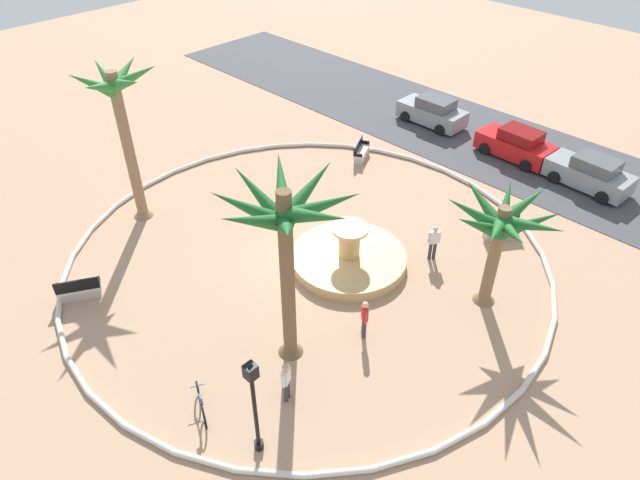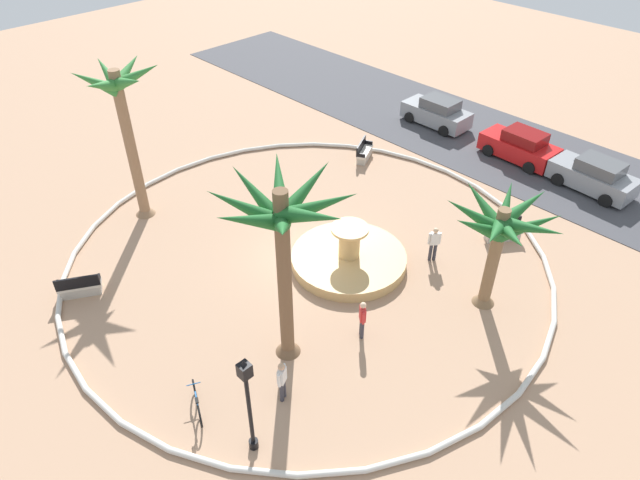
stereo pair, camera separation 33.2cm
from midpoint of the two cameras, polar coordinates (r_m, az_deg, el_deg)
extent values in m
plane|color=tan|center=(23.75, -0.82, -1.74)|extent=(80.00, 80.00, 0.00)
torus|color=silver|center=(23.68, -0.82, -1.55)|extent=(19.82, 19.82, 0.20)
cube|color=#424247|center=(33.60, 17.39, 9.17)|extent=(48.00, 8.00, 0.03)
cylinder|color=tan|center=(23.33, 3.30, -1.94)|extent=(4.73, 4.73, 0.45)
cylinder|color=#236093|center=(23.35, 3.30, -2.01)|extent=(4.16, 4.16, 0.34)
cylinder|color=tan|center=(22.80, 3.38, -0.28)|extent=(0.85, 0.85, 1.26)
cylinder|color=#E0B370|center=(22.38, 3.44, 1.12)|extent=(1.51, 1.51, 0.12)
cylinder|color=brown|center=(17.72, -3.04, -4.04)|extent=(0.46, 0.46, 6.56)
cone|color=brown|center=(19.85, -2.75, -10.61)|extent=(0.87, 0.87, 0.50)
cone|color=#1E6028|center=(15.37, -0.31, 2.37)|extent=(2.42, 0.86, 1.31)
cone|color=#1E6028|center=(15.90, 0.46, 3.46)|extent=(2.12, 1.99, 1.41)
cone|color=#1E6028|center=(16.65, -0.87, 5.12)|extent=(0.79, 2.39, 1.43)
cone|color=#1E6028|center=(16.87, -3.59, 5.79)|extent=(2.20, 1.90, 1.31)
cone|color=#1E6028|center=(16.68, -5.80, 4.55)|extent=(2.32, 0.69, 1.62)
cone|color=#1E6028|center=(16.13, -6.96, 3.25)|extent=(2.00, 2.04, 1.60)
cone|color=#1E6028|center=(15.58, -6.38, 1.97)|extent=(0.77, 2.35, 1.58)
cone|color=#1E6028|center=(15.21, -3.20, 1.16)|extent=(2.14, 1.89, 1.58)
cylinder|color=#8E6B4C|center=(25.74, -18.08, 8.77)|extent=(0.47, 0.47, 6.83)
cone|color=#8E6B4C|center=(27.31, -16.83, 2.96)|extent=(0.89, 0.89, 0.50)
cone|color=#337F38|center=(23.79, -18.34, 14.77)|extent=(1.95, 0.73, 1.11)
cone|color=#337F38|center=(24.50, -17.46, 15.53)|extent=(1.33, 1.96, 1.14)
cone|color=#337F38|center=(25.14, -18.40, 15.90)|extent=(1.39, 1.95, 1.15)
cone|color=#337F38|center=(25.27, -20.20, 15.46)|extent=(1.94, 0.76, 1.26)
cone|color=#337F38|center=(24.68, -21.32, 14.55)|extent=(1.50, 1.87, 1.36)
cone|color=#337F38|center=(23.87, -20.64, 14.29)|extent=(1.40, 1.95, 1.15)
cylinder|color=brown|center=(21.27, 17.41, -1.82)|extent=(0.45, 0.45, 4.26)
cone|color=brown|center=(22.46, 16.54, -5.55)|extent=(0.85, 0.85, 0.50)
cone|color=#1E6028|center=(19.94, 20.93, 1.08)|extent=(2.22, 0.69, 1.11)
cone|color=#1E6028|center=(20.52, 20.73, 1.37)|extent=(2.05, 1.67, 1.56)
cone|color=#1E6028|center=(20.92, 20.20, 3.17)|extent=(0.94, 2.26, 1.07)
cone|color=#1E6028|center=(21.11, 18.58, 3.20)|extent=(1.39, 2.19, 1.45)
cone|color=#1E6028|center=(20.82, 16.53, 3.37)|extent=(2.24, 1.17, 1.33)
cone|color=#1E6028|center=(20.25, 15.61, 2.40)|extent=(2.17, 1.52, 1.39)
cone|color=#1E6028|center=(19.84, 16.07, 1.21)|extent=(1.40, 2.16, 1.53)
cone|color=#1E6028|center=(19.38, 17.69, 0.68)|extent=(1.21, 2.26, 1.15)
cone|color=#1E6028|center=(19.47, 19.10, 0.42)|extent=(1.97, 1.92, 1.20)
cube|color=beige|center=(25.76, 18.29, 0.88)|extent=(1.34, 1.59, 0.12)
cube|color=black|center=(25.74, 18.23, 1.69)|extent=(1.00, 1.34, 0.50)
cube|color=#B6ADA0|center=(25.90, 18.18, 0.42)|extent=(1.23, 1.46, 0.39)
cube|color=black|center=(26.00, 19.84, 1.26)|extent=(0.41, 0.33, 0.24)
cube|color=black|center=(25.37, 16.82, 0.99)|extent=(0.41, 0.33, 0.24)
cube|color=beige|center=(23.55, -22.62, -4.21)|extent=(1.23, 1.64, 0.12)
cube|color=black|center=(23.20, -22.83, -3.99)|extent=(0.86, 1.43, 0.50)
cube|color=#B6ADA0|center=(23.71, -22.48, -4.67)|extent=(1.13, 1.51, 0.39)
cube|color=black|center=(23.62, -24.47, -4.20)|extent=(0.43, 0.29, 0.24)
cube|color=black|center=(23.32, -20.91, -3.70)|extent=(0.43, 0.29, 0.24)
cube|color=beige|center=(30.55, 4.81, 8.85)|extent=(1.17, 1.65, 0.12)
cube|color=black|center=(30.46, 4.46, 9.41)|extent=(0.79, 1.46, 0.50)
cube|color=#B6ADA0|center=(30.68, 4.79, 8.43)|extent=(1.07, 1.52, 0.39)
cube|color=black|center=(31.13, 5.19, 9.70)|extent=(0.44, 0.27, 0.24)
cube|color=black|center=(29.85, 4.45, 8.44)|extent=(0.44, 0.27, 0.24)
cylinder|color=black|center=(16.56, -6.45, -16.91)|extent=(0.12, 0.12, 3.21)
cylinder|color=black|center=(17.75, -6.11, -19.65)|extent=(0.28, 0.28, 0.30)
cube|color=black|center=(15.12, -6.93, -12.87)|extent=(0.32, 0.32, 0.44)
sphere|color=#F2EDCC|center=(15.12, -6.93, -12.87)|extent=(0.22, 0.22, 0.22)
cone|color=black|center=(14.91, -7.01, -12.18)|extent=(0.20, 0.20, 0.18)
torus|color=black|center=(18.89, -11.94, -14.53)|extent=(0.68, 0.36, 0.72)
torus|color=black|center=(18.27, -11.42, -16.91)|extent=(0.68, 0.36, 0.72)
cylinder|color=#1E66B2|center=(18.39, -11.78, -15.26)|extent=(0.88, 0.45, 0.05)
cylinder|color=#1E66B2|center=(18.06, -11.66, -15.82)|extent=(0.04, 0.04, 0.30)
cube|color=black|center=(17.92, -11.73, -15.50)|extent=(0.22, 0.18, 0.06)
cylinder|color=#1E66B2|center=(18.57, -12.06, -13.95)|extent=(0.22, 0.41, 0.03)
cylinder|color=#33333D|center=(18.43, -3.34, -14.98)|extent=(0.14, 0.14, 0.82)
cylinder|color=#33333D|center=(18.53, -3.12, -14.56)|extent=(0.14, 0.14, 0.82)
cube|color=white|center=(17.94, -3.31, -13.41)|extent=(0.33, 0.39, 0.56)
sphere|color=tan|center=(17.63, -3.35, -12.59)|extent=(0.22, 0.22, 0.22)
cylinder|color=white|center=(17.81, -3.58, -13.93)|extent=(0.09, 0.09, 0.53)
cylinder|color=white|center=(18.07, -3.04, -12.91)|extent=(0.09, 0.09, 0.53)
cylinder|color=#33333D|center=(20.22, 4.72, -8.94)|extent=(0.14, 0.14, 0.81)
cylinder|color=#33333D|center=(20.34, 4.65, -8.58)|extent=(0.14, 0.14, 0.81)
cube|color=red|center=(19.79, 4.78, -7.39)|extent=(0.39, 0.37, 0.56)
sphere|color=beige|center=(19.51, 4.84, -6.55)|extent=(0.22, 0.22, 0.22)
cylinder|color=red|center=(19.64, 4.87, -7.84)|extent=(0.09, 0.09, 0.53)
cylinder|color=red|center=(19.95, 4.70, -6.94)|extent=(0.09, 0.09, 0.53)
cylinder|color=#33333D|center=(23.87, 11.83, -1.16)|extent=(0.14, 0.14, 0.83)
cylinder|color=#33333D|center=(23.83, 11.41, -1.18)|extent=(0.14, 0.14, 0.83)
cube|color=white|center=(23.43, 11.83, 0.16)|extent=(0.37, 0.39, 0.56)
sphere|color=beige|center=(23.20, 11.95, 0.94)|extent=(0.22, 0.22, 0.22)
cylinder|color=white|center=(23.49, 12.35, 0.18)|extent=(0.09, 0.09, 0.53)
cylinder|color=white|center=(23.38, 11.31, 0.13)|extent=(0.09, 0.09, 0.53)
cube|color=gray|center=(34.75, 11.83, 12.21)|extent=(4.00, 1.70, 0.90)
cube|color=#545558|center=(34.36, 12.26, 13.20)|extent=(2.00, 1.45, 0.60)
cube|color=#333D47|center=(34.84, 11.02, 13.56)|extent=(0.29, 1.36, 0.51)
cylinder|color=black|center=(34.88, 9.26, 12.05)|extent=(0.64, 0.22, 0.64)
cylinder|color=black|center=(36.15, 10.97, 12.79)|extent=(0.64, 0.22, 0.64)
cylinder|color=black|center=(33.63, 12.62, 10.62)|extent=(0.64, 0.22, 0.64)
cylinder|color=black|center=(34.95, 14.26, 11.42)|extent=(0.64, 0.22, 0.64)
cube|color=red|center=(32.17, 19.59, 8.66)|extent=(4.07, 1.87, 0.90)
cube|color=maroon|center=(31.78, 20.17, 9.66)|extent=(2.06, 1.53, 0.60)
cube|color=#333D47|center=(32.18, 18.79, 10.16)|extent=(0.35, 1.37, 0.51)
cylinder|color=black|center=(32.17, 16.83, 8.60)|extent=(0.65, 0.25, 0.64)
cylinder|color=black|center=(33.50, 18.48, 9.45)|extent=(0.65, 0.25, 0.64)
cylinder|color=black|center=(31.16, 20.55, 6.80)|extent=(0.65, 0.25, 0.64)
cylinder|color=black|center=(32.54, 22.09, 7.73)|extent=(0.65, 0.25, 0.64)
cube|color=gray|center=(30.79, 25.92, 5.60)|extent=(4.11, 1.97, 0.90)
cube|color=#545558|center=(30.39, 26.61, 6.59)|extent=(2.09, 1.58, 0.60)
cube|color=#333D47|center=(30.71, 25.13, 7.19)|extent=(0.38, 1.38, 0.51)
cylinder|color=black|center=(30.65, 23.06, 5.60)|extent=(0.65, 0.26, 0.64)
cylinder|color=black|center=(32.03, 24.59, 6.56)|extent=(0.65, 0.26, 0.64)
cylinder|color=black|center=(29.88, 27.03, 3.54)|extent=(0.65, 0.26, 0.64)
cylinder|color=black|center=(31.30, 28.42, 4.61)|extent=(0.65, 0.26, 0.64)
camera|label=1|loc=(0.17, -89.59, 0.32)|focal=31.89mm
camera|label=2|loc=(0.17, 90.41, -0.32)|focal=31.89mm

